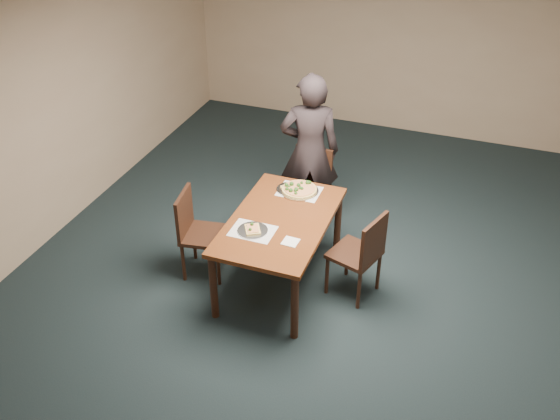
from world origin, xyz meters
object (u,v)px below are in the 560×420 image
(dining_table, at_px, (280,227))
(slice_plate_near, at_px, (253,230))
(chair_far, at_px, (310,184))
(chair_right, at_px, (362,251))
(pizza_pan, at_px, (299,189))
(slice_plate_far, at_px, (290,189))
(diner, at_px, (310,152))
(chair_left, at_px, (196,229))

(dining_table, bearing_deg, slice_plate_near, -121.46)
(chair_far, relative_size, chair_right, 1.00)
(dining_table, xyz_separation_m, chair_far, (-0.05, 1.08, -0.14))
(chair_right, bearing_deg, dining_table, -66.60)
(dining_table, height_order, slice_plate_near, slice_plate_near)
(pizza_pan, bearing_deg, slice_plate_far, 179.53)
(chair_right, bearing_deg, diner, -122.94)
(chair_right, height_order, slice_plate_far, chair_right)
(chair_left, relative_size, diner, 0.51)
(chair_right, distance_m, pizza_pan, 0.94)
(chair_far, relative_size, pizza_pan, 2.34)
(dining_table, height_order, pizza_pan, pizza_pan)
(dining_table, distance_m, chair_right, 0.80)
(slice_plate_far, bearing_deg, pizza_pan, -0.47)
(dining_table, bearing_deg, pizza_pan, 88.98)
(diner, bearing_deg, dining_table, 76.28)
(pizza_pan, distance_m, slice_plate_near, 0.82)
(chair_right, xyz_separation_m, diner, (-0.87, 1.05, 0.37))
(chair_far, bearing_deg, diner, 124.33)
(diner, height_order, pizza_pan, diner)
(chair_right, bearing_deg, chair_far, -122.62)
(dining_table, bearing_deg, diner, 93.91)
(slice_plate_near, xyz_separation_m, slice_plate_far, (0.08, 0.80, -0.00))
(slice_plate_far, bearing_deg, chair_left, -138.90)
(slice_plate_near, bearing_deg, dining_table, 58.54)
(dining_table, relative_size, chair_far, 1.65)
(slice_plate_near, bearing_deg, chair_right, 20.21)
(slice_plate_near, bearing_deg, chair_far, 84.97)
(chair_right, relative_size, slice_plate_far, 3.25)
(chair_left, xyz_separation_m, diner, (0.76, 1.25, 0.37))
(diner, bearing_deg, chair_left, 41.33)
(dining_table, relative_size, slice_plate_far, 5.36)
(pizza_pan, distance_m, slice_plate_far, 0.10)
(chair_right, xyz_separation_m, pizza_pan, (-0.78, 0.45, 0.26))
(dining_table, xyz_separation_m, pizza_pan, (0.01, 0.53, 0.12))
(chair_right, bearing_deg, slice_plate_far, -99.64)
(chair_right, relative_size, diner, 0.51)
(pizza_pan, bearing_deg, diner, 98.20)
(dining_table, relative_size, chair_right, 1.65)
(dining_table, bearing_deg, chair_left, -171.69)
(dining_table, distance_m, chair_far, 1.10)
(chair_right, height_order, diner, diner)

